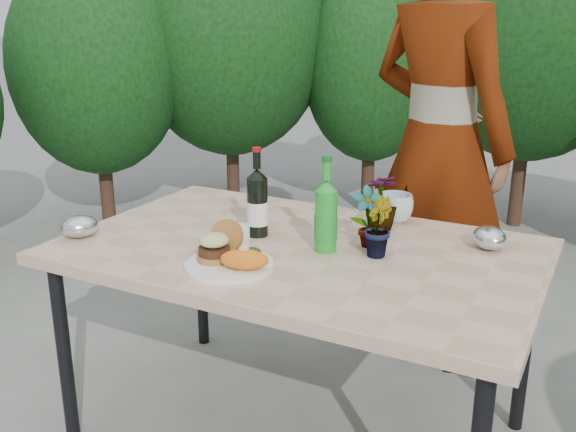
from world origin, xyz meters
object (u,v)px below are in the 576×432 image
at_px(dinner_plate, 229,265).
at_px(person, 438,144).
at_px(wine_bottle, 257,204).
at_px(patio_table, 299,262).

relative_size(dinner_plate, person, 0.14).
bearing_deg(wine_bottle, dinner_plate, -100.58).
bearing_deg(patio_table, person, 74.73).
distance_m(patio_table, wine_bottle, 0.25).
height_order(dinner_plate, person, person).
distance_m(dinner_plate, wine_bottle, 0.34).
xyz_separation_m(dinner_plate, person, (0.34, 1.14, 0.22)).
bearing_deg(dinner_plate, person, 73.37).
bearing_deg(person, dinner_plate, 96.59).
height_order(dinner_plate, wine_bottle, wine_bottle).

